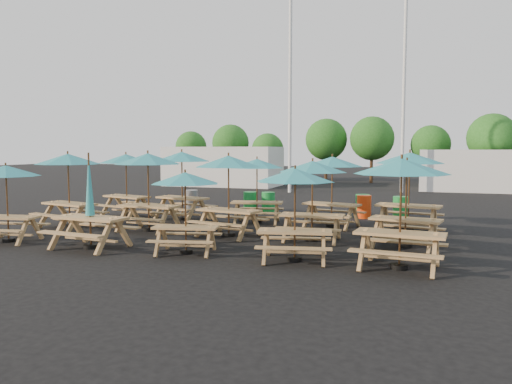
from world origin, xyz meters
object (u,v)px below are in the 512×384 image
(waste_bin_2, at_px, (268,203))
(waste_bin_4, at_px, (364,207))
(waste_bin_0, at_px, (192,200))
(picnic_unit_3, at_px, (90,209))
(picnic_unit_10, at_px, (312,172))
(picnic_unit_4, at_px, (148,164))
(waste_bin_3, at_px, (363,206))
(picnic_unit_11, at_px, (332,166))
(picnic_unit_7, at_px, (229,167))
(picnic_unit_2, at_px, (126,163))
(picnic_unit_14, at_px, (410,163))
(picnic_unit_1, at_px, (68,164))
(picnic_unit_6, at_px, (185,183))
(picnic_unit_12, at_px, (401,174))
(waste_bin_5, at_px, (400,208))
(picnic_unit_5, at_px, (182,161))
(waste_bin_1, at_px, (250,202))
(picnic_unit_9, at_px, (295,181))
(picnic_unit_0, at_px, (6,176))
(picnic_unit_13, at_px, (407,172))
(picnic_unit_8, at_px, (257,168))

(waste_bin_2, height_order, waste_bin_4, same)
(waste_bin_0, bearing_deg, picnic_unit_3, -82.54)
(picnic_unit_10, relative_size, waste_bin_0, 2.65)
(picnic_unit_4, xyz_separation_m, waste_bin_3, (6.17, 5.62, -1.73))
(picnic_unit_11, bearing_deg, picnic_unit_7, -120.31)
(picnic_unit_2, xyz_separation_m, picnic_unit_14, (10.53, -0.09, 0.08))
(picnic_unit_3, xyz_separation_m, picnic_unit_7, (2.82, 2.87, 1.07))
(picnic_unit_1, bearing_deg, picnic_unit_6, -10.60)
(picnic_unit_2, height_order, picnic_unit_12, picnic_unit_2)
(waste_bin_5, bearing_deg, picnic_unit_12, -87.77)
(waste_bin_2, xyz_separation_m, waste_bin_4, (3.90, -0.21, 0.00))
(picnic_unit_5, relative_size, picnic_unit_12, 1.08)
(picnic_unit_2, height_order, waste_bin_4, picnic_unit_2)
(waste_bin_1, xyz_separation_m, waste_bin_3, (4.56, 0.27, 0.00))
(picnic_unit_4, xyz_separation_m, waste_bin_2, (2.36, 5.46, -1.73))
(picnic_unit_9, bearing_deg, picnic_unit_14, 54.55)
(picnic_unit_0, distance_m, waste_bin_3, 12.50)
(picnic_unit_13, relative_size, picnic_unit_14, 0.92)
(picnic_unit_1, distance_m, waste_bin_2, 7.94)
(picnic_unit_13, height_order, picnic_unit_14, picnic_unit_14)
(waste_bin_0, xyz_separation_m, waste_bin_2, (3.46, 0.04, 0.00))
(picnic_unit_1, distance_m, picnic_unit_4, 2.91)
(picnic_unit_1, xyz_separation_m, picnic_unit_9, (8.43, -2.51, -0.26))
(picnic_unit_5, distance_m, picnic_unit_11, 5.59)
(picnic_unit_11, height_order, waste_bin_4, picnic_unit_11)
(picnic_unit_8, relative_size, picnic_unit_12, 0.94)
(picnic_unit_7, height_order, waste_bin_1, picnic_unit_7)
(picnic_unit_10, height_order, waste_bin_3, picnic_unit_10)
(picnic_unit_2, xyz_separation_m, picnic_unit_4, (2.58, -2.71, 0.05))
(picnic_unit_12, distance_m, waste_bin_2, 10.07)
(picnic_unit_2, distance_m, picnic_unit_10, 8.43)
(picnic_unit_1, relative_size, waste_bin_5, 2.91)
(waste_bin_0, height_order, waste_bin_4, same)
(picnic_unit_5, distance_m, picnic_unit_14, 8.08)
(picnic_unit_4, height_order, picnic_unit_6, picnic_unit_4)
(picnic_unit_5, xyz_separation_m, waste_bin_3, (6.30, 2.99, -1.77))
(picnic_unit_2, xyz_separation_m, picnic_unit_12, (10.49, -5.48, -0.01))
(picnic_unit_12, relative_size, waste_bin_3, 2.81)
(waste_bin_1, bearing_deg, waste_bin_0, 178.62)
(picnic_unit_8, relative_size, picnic_unit_11, 0.95)
(picnic_unit_11, xyz_separation_m, waste_bin_5, (2.14, 2.54, -1.63))
(picnic_unit_8, distance_m, picnic_unit_13, 5.93)
(waste_bin_4, bearing_deg, waste_bin_0, 178.71)
(picnic_unit_4, relative_size, waste_bin_5, 2.89)
(picnic_unit_13, bearing_deg, waste_bin_0, 159.35)
(waste_bin_4, bearing_deg, picnic_unit_5, -157.72)
(picnic_unit_11, distance_m, picnic_unit_13, 3.81)
(picnic_unit_9, relative_size, waste_bin_1, 2.52)
(waste_bin_2, bearing_deg, picnic_unit_7, -85.34)
(picnic_unit_9, distance_m, waste_bin_5, 8.36)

